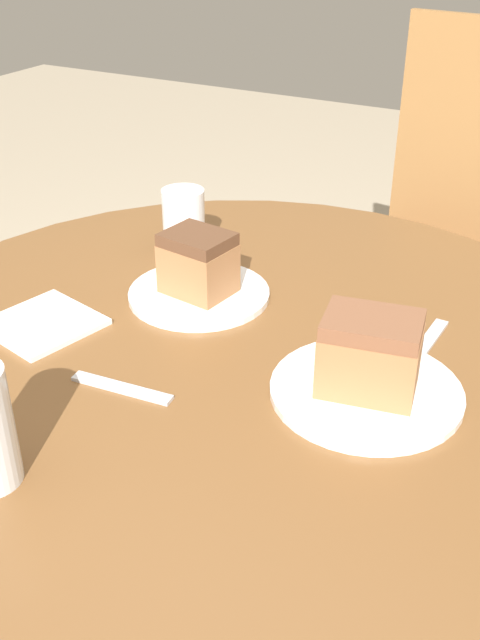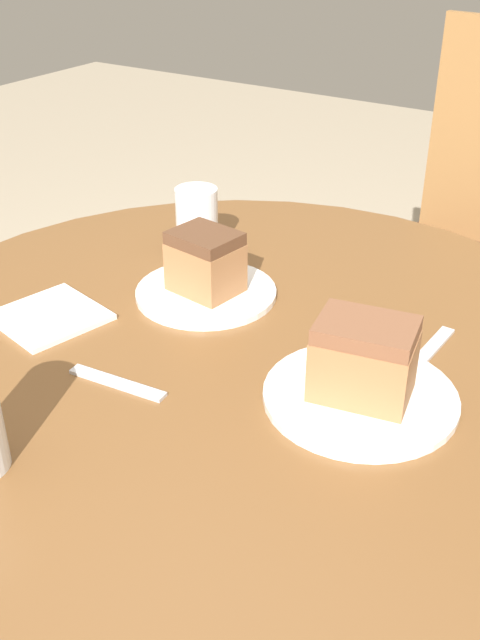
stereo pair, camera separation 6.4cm
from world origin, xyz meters
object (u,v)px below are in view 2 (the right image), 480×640
(cake_slice_near, at_px, (364,359))
(cake_slice_far, at_px, (205,262))
(glass_water, at_px, (197,227))
(plate_far, at_px, (206,293))
(plate_near, at_px, (360,396))
(chair, at_px, (476,243))

(cake_slice_near, distance_m, cake_slice_far, 0.33)
(glass_water, bearing_deg, plate_far, -49.48)
(plate_near, height_order, glass_water, glass_water)
(chair, xyz_separation_m, cake_slice_near, (0.14, -0.99, 0.26))
(plate_near, relative_size, plate_far, 1.10)
(plate_far, xyz_separation_m, cake_slice_far, (0.00, 0.00, 0.05))
(chair, xyz_separation_m, plate_far, (-0.17, -0.87, 0.20))
(chair, distance_m, plate_far, 0.91)
(chair, distance_m, cake_slice_far, 0.92)
(cake_slice_near, bearing_deg, plate_far, 159.28)
(chair, height_order, cake_slice_near, chair)
(cake_slice_near, bearing_deg, cake_slice_far, 159.28)
(plate_far, xyz_separation_m, glass_water, (-0.10, 0.11, 0.05))
(cake_slice_near, relative_size, cake_slice_far, 1.20)
(plate_far, bearing_deg, plate_near, -20.72)
(chair, relative_size, cake_slice_near, 7.73)
(chair, relative_size, glass_water, 8.52)
(cake_slice_far, bearing_deg, plate_near, -20.72)
(cake_slice_far, bearing_deg, chair, 78.81)
(chair, distance_m, glass_water, 0.84)
(plate_far, bearing_deg, glass_water, 130.52)
(cake_slice_near, height_order, cake_slice_far, cake_slice_near)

